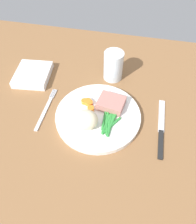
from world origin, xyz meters
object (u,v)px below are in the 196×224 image
Objects in this scene: meat_portion at (112,103)px; water_glass at (113,68)px; dinner_plate at (98,116)px; napkin at (33,75)px; knife at (161,129)px; fork at (46,109)px.

water_glass is (-2.11, 14.47, 1.39)cm from meat_portion.
meat_portion is 0.76× the size of water_glass.
napkin reaches higher than dinner_plate.
knife is at bearing -15.63° from meat_portion.
napkin is at bearing 124.49° from fork.
napkin reaches higher than fork.
meat_portion is 30.37cm from napkin.
meat_portion reaches higher than napkin.
water_glass is at bearing 135.23° from knife.
meat_portion is 15.83cm from knife.
water_glass reaches higher than fork.
water_glass reaches higher than napkin.
knife is at bearing -16.30° from napkin.
fork is at bearing -177.36° from knife.
knife reaches higher than fork.
meat_portion is 0.59× the size of napkin.
meat_portion reaches higher than knife.
meat_portion is at bearing -81.71° from water_glass.
dinner_plate is 18.75cm from water_glass.
meat_portion reaches higher than dinner_plate.
dinner_plate reaches higher than knife.
fork is at bearing -53.56° from napkin.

